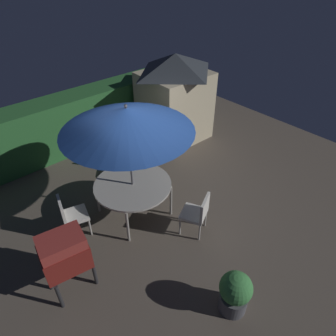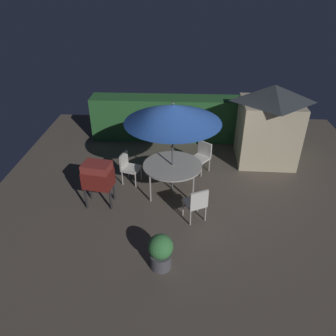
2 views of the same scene
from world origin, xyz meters
name	(u,v)px [view 1 (image 1 of 2)]	position (x,y,z in m)	size (l,w,h in m)	color
ground_plane	(162,205)	(0.00, 0.00, 0.00)	(11.00, 11.00, 0.00)	brown
hedge_backdrop	(80,120)	(0.00, 3.50, 0.75)	(7.03, 0.84, 1.50)	#28602D
garden_shed	(175,97)	(2.24, 2.06, 1.23)	(1.84, 1.65, 2.43)	#C6B793
patio_table	(133,186)	(-0.59, 0.22, 0.74)	(1.56, 1.56, 0.79)	#B2ADA3
patio_umbrella	(127,119)	(-0.59, 0.22, 2.23)	(2.40, 2.40, 2.51)	#4C4C51
bbq_grill	(64,254)	(-2.40, -0.50, 0.85)	(0.77, 0.61, 1.20)	maroon
chair_near_shed	(135,157)	(0.25, 1.29, 0.52)	(0.65, 0.65, 0.90)	silver
chair_far_side	(70,214)	(-1.83, 0.56, 0.52)	(0.57, 0.57, 0.90)	silver
chair_toward_hedge	(198,212)	(0.02, -1.03, 0.52)	(0.62, 0.62, 0.90)	silver
potted_plant_by_shed	(235,292)	(-0.71, -2.51, 0.42)	(0.50, 0.50, 0.79)	#4C4C51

